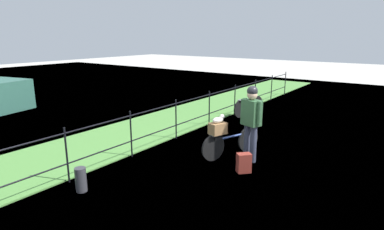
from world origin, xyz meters
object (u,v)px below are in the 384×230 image
Objects in this scene: backpack_on_paving at (244,163)px; bicycle_main at (231,143)px; mooring_bollard at (81,180)px; cyclist_person at (251,117)px; bicycle_parked at (248,106)px; wooden_crate at (218,128)px; terrier_dog at (219,119)px.

bicycle_main is at bearing -91.01° from backpack_on_paving.
mooring_bollard is at bearing 156.94° from bicycle_main.
cyclist_person reaches higher than mooring_bollard.
backpack_on_paving is (-0.64, -0.67, -0.12)m from bicycle_main.
bicycle_parked reaches higher than bicycle_main.
cyclist_person reaches higher than backpack_on_paving.
mooring_bollard is (-3.09, 1.80, -0.78)m from cyclist_person.
wooden_crate is (-0.36, 0.13, 0.41)m from bicycle_main.
backpack_on_paving is (-0.30, -0.79, -0.73)m from terrier_dog.
bicycle_main is 3.55× the size of mooring_bollard.
bicycle_main is at bearing 91.04° from cyclist_person.
backpack_on_paving is at bearing -109.17° from wooden_crate.
bicycle_main is 0.71m from terrier_dog.
cyclist_person is at bearing -60.00° from terrier_dog.
cyclist_person is 3.66m from mooring_bollard.
bicycle_parked is at bearing 0.86° from mooring_bollard.
wooden_crate is 1.00m from backpack_on_paving.
terrier_dog reaches higher than wooden_crate.
wooden_crate is 0.82× the size of mooring_bollard.
wooden_crate is 0.20m from terrier_dog.
cyclist_person is at bearing -121.16° from backpack_on_paving.
bicycle_parked is (6.90, 0.10, 0.10)m from mooring_bollard.
terrier_dog reaches higher than mooring_bollard.
mooring_bollard is at bearing -179.14° from bicycle_parked.
wooden_crate is 0.22× the size of cyclist_person.
cyclist_person reaches higher than bicycle_main.
mooring_bollard is at bearing 156.56° from terrier_dog.
cyclist_person reaches higher than bicycle_parked.
cyclist_person is at bearing -58.72° from wooden_crate.
cyclist_person reaches higher than terrier_dog.
terrier_dog is 0.70m from cyclist_person.
mooring_bollard is at bearing 149.87° from cyclist_person.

